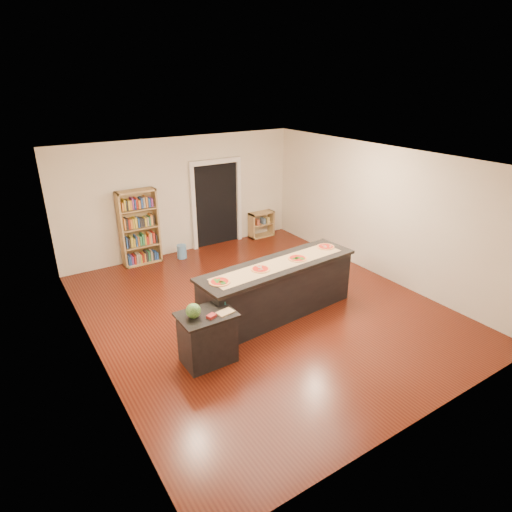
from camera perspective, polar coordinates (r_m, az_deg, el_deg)
room at (r=7.60m, az=0.82°, el=2.29°), size 6.00×7.00×2.80m
doorway at (r=10.95m, az=-5.32°, el=7.57°), size 1.40×0.09×2.21m
kitchen_island at (r=7.77m, az=2.94°, el=-4.44°), size 3.08×0.84×1.02m
side_counter at (r=6.63m, az=-6.48°, el=-10.73°), size 0.84×0.61×0.83m
bookshelf at (r=10.14m, az=-15.30°, el=3.65°), size 0.87×0.31×1.75m
low_shelf at (r=11.68m, az=0.72°, el=4.25°), size 0.69×0.29×0.69m
waste_bin at (r=10.46m, az=-9.86°, el=0.59°), size 0.23×0.23×0.33m
kraft_paper at (r=7.54m, az=3.11°, el=-1.07°), size 2.71×0.70×0.00m
watermelon at (r=6.29m, az=-8.35°, el=-7.25°), size 0.22×0.22×0.22m
cutting_board at (r=6.41m, az=-4.12°, el=-7.48°), size 0.27×0.20×0.02m
package_red at (r=6.30m, az=-5.96°, el=-7.98°), size 0.16×0.14×0.05m
package_teal at (r=6.66m, az=-4.48°, el=-6.07°), size 0.15×0.15×0.05m
pizza_a at (r=6.89m, az=-4.87°, el=-3.44°), size 0.34×0.34×0.02m
pizza_b at (r=7.30m, az=0.59°, el=-1.75°), size 0.33×0.33×0.02m
pizza_c at (r=7.77m, az=5.55°, el=-0.30°), size 0.34×0.34×0.02m
pizza_d at (r=8.37m, az=9.28°, el=1.24°), size 0.32×0.32×0.02m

